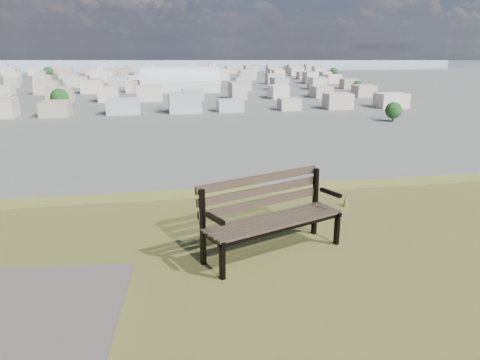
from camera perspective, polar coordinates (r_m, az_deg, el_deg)
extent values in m
cube|color=#3E2E23|center=(5.01, 5.35, -5.51)|extent=(1.53, 0.69, 0.03)
cube|color=#3E2E23|center=(5.09, 4.59, -5.15)|extent=(1.53, 0.69, 0.03)
cube|color=#3E2E23|center=(5.17, 3.86, -4.79)|extent=(1.53, 0.69, 0.03)
cube|color=#3E2E23|center=(5.25, 3.14, -4.45)|extent=(1.53, 0.69, 0.03)
cube|color=#3E2E23|center=(5.26, 2.70, -2.74)|extent=(1.52, 0.65, 0.09)
cube|color=#3E2E23|center=(5.23, 2.57, -1.32)|extent=(1.52, 0.65, 0.09)
cube|color=#3E2E23|center=(5.21, 2.45, 0.12)|extent=(1.52, 0.65, 0.09)
cube|color=black|center=(4.67, -2.18, -9.79)|extent=(0.06, 0.07, 0.40)
cube|color=black|center=(4.89, -4.57, -5.82)|extent=(0.06, 0.07, 0.83)
cube|color=black|center=(4.74, -3.34, -7.11)|extent=(0.21, 0.43, 0.05)
cube|color=black|center=(4.62, -3.10, -4.72)|extent=(0.17, 0.32, 0.04)
cube|color=black|center=(5.56, 11.74, -5.78)|extent=(0.06, 0.07, 0.40)
cube|color=black|center=(5.75, 9.14, -2.62)|extent=(0.06, 0.07, 0.83)
cube|color=black|center=(5.62, 10.54, -3.61)|extent=(0.21, 0.43, 0.05)
cube|color=black|center=(5.52, 10.98, -1.53)|extent=(0.17, 0.32, 0.04)
cube|color=black|center=(5.02, 5.41, -5.98)|extent=(1.52, 0.65, 0.04)
cube|color=black|center=(5.27, 3.08, -4.83)|extent=(1.52, 0.65, 0.04)
cone|color=brown|center=(6.91, 12.76, -2.46)|extent=(0.08, 0.08, 0.18)
cube|color=silver|center=(304.03, -7.24, 11.15)|extent=(50.21, 24.22, 5.42)
cylinder|color=white|center=(303.82, -7.25, 11.66)|extent=(50.21, 24.22, 20.61)
cube|color=#C0B2A4|center=(207.28, -20.91, 8.29)|extent=(11.00, 11.00, 7.00)
cube|color=#BAA994|center=(204.51, -14.21, 8.76)|extent=(11.00, 11.00, 7.00)
cube|color=#A7A7AB|center=(204.55, -7.41, 9.11)|extent=(11.00, 11.00, 7.00)
cube|color=beige|center=(207.38, -0.70, 9.33)|extent=(11.00, 11.00, 7.00)
cube|color=tan|center=(212.90, 5.76, 9.42)|extent=(11.00, 11.00, 7.00)
cube|color=silver|center=(220.90, 11.82, 9.40)|extent=(11.00, 11.00, 7.00)
cube|color=beige|center=(231.12, 17.40, 9.29)|extent=(11.00, 11.00, 7.00)
cube|color=#BAA994|center=(263.84, -26.92, 9.05)|extent=(11.00, 11.00, 7.00)
cube|color=#A7A7AB|center=(258.35, -21.75, 9.52)|extent=(11.00, 11.00, 7.00)
cube|color=beige|center=(255.01, -16.38, 9.93)|extent=(11.00, 11.00, 7.00)
cube|color=tan|center=(253.91, -10.90, 10.26)|extent=(11.00, 11.00, 7.00)
cube|color=silver|center=(255.07, -5.42, 10.49)|extent=(11.00, 11.00, 7.00)
cube|color=beige|center=(258.46, -0.02, 10.63)|extent=(11.00, 11.00, 7.00)
cube|color=beige|center=(264.00, 5.19, 10.68)|extent=(11.00, 11.00, 7.00)
cube|color=#C0B2A4|center=(271.56, 10.15, 10.64)|extent=(11.00, 11.00, 7.00)
cube|color=#BAA994|center=(280.96, 14.81, 10.54)|extent=(11.00, 11.00, 7.00)
cube|color=tan|center=(315.05, -26.64, 9.93)|extent=(11.00, 11.00, 7.00)
cube|color=silver|center=(309.54, -22.31, 10.34)|extent=(11.00, 11.00, 7.00)
cube|color=beige|center=(305.81, -17.83, 10.70)|extent=(11.00, 11.00, 7.00)
cube|color=beige|center=(303.95, -13.26, 11.01)|extent=(11.00, 11.00, 7.00)
cube|color=#C0B2A4|center=(303.97, -8.66, 11.24)|extent=(11.00, 11.00, 7.00)
cube|color=#BAA994|center=(305.89, -4.07, 11.41)|extent=(11.00, 11.00, 7.00)
cube|color=#A7A7AB|center=(309.65, 0.43, 11.50)|extent=(11.00, 11.00, 7.00)
cube|color=beige|center=(315.21, 4.80, 11.53)|extent=(11.00, 11.00, 7.00)
cube|color=tan|center=(322.45, 9.00, 11.49)|extent=(11.00, 11.00, 7.00)
cube|color=silver|center=(331.29, 12.99, 11.40)|extent=(11.00, 11.00, 7.00)
cube|color=#C0B2A4|center=(366.31, -26.44, 10.56)|extent=(11.00, 11.00, 7.00)
cube|color=#BAA994|center=(360.79, -22.71, 10.93)|extent=(11.00, 11.00, 7.00)
cube|color=#A7A7AB|center=(356.80, -18.87, 11.25)|extent=(11.00, 11.00, 7.00)
cube|color=beige|center=(354.39, -14.96, 11.54)|extent=(11.00, 11.00, 7.00)
cube|color=tan|center=(353.59, -11.00, 11.77)|extent=(11.00, 11.00, 7.00)
cube|color=silver|center=(354.43, -7.04, 11.94)|extent=(11.00, 11.00, 7.00)
cube|color=beige|center=(356.88, -3.11, 12.06)|extent=(11.00, 11.00, 7.00)
cube|color=beige|center=(360.91, 0.76, 12.13)|extent=(11.00, 11.00, 7.00)
cube|color=#C0B2A4|center=(366.47, 4.52, 12.14)|extent=(11.00, 11.00, 7.00)
cube|color=#BAA994|center=(373.50, 8.15, 12.10)|extent=(11.00, 11.00, 7.00)
cube|color=#A7A7AB|center=(381.90, 11.64, 12.02)|extent=(11.00, 11.00, 7.00)
cube|color=silver|center=(417.62, -26.29, 11.04)|extent=(11.00, 11.00, 7.00)
cube|color=beige|center=(412.08, -23.02, 11.37)|extent=(11.00, 11.00, 7.00)
cube|color=beige|center=(407.89, -19.66, 11.66)|extent=(11.00, 11.00, 7.00)
cube|color=#C0B2A4|center=(405.07, -16.24, 11.93)|extent=(11.00, 11.00, 7.00)
cube|color=#BAA994|center=(403.66, -12.77, 12.15)|extent=(11.00, 11.00, 7.00)
cube|color=#A7A7AB|center=(403.68, -9.29, 12.33)|extent=(11.00, 11.00, 7.00)
cube|color=beige|center=(405.12, -5.82, 12.46)|extent=(11.00, 11.00, 7.00)
cube|color=tan|center=(407.97, -2.38, 12.55)|extent=(11.00, 11.00, 7.00)
cube|color=silver|center=(412.21, 1.00, 12.59)|extent=(11.00, 11.00, 7.00)
cube|color=beige|center=(417.78, 4.31, 12.60)|extent=(11.00, 11.00, 7.00)
cube|color=beige|center=(424.63, 7.51, 12.56)|extent=(11.00, 11.00, 7.00)
cube|color=#C0B2A4|center=(432.71, 10.61, 12.49)|extent=(11.00, 11.00, 7.00)
cube|color=beige|center=(468.95, -26.17, 11.42)|extent=(11.00, 11.00, 7.00)
cube|color=tan|center=(463.41, -23.25, 11.71)|extent=(11.00, 11.00, 7.00)
cube|color=silver|center=(459.05, -20.27, 11.98)|extent=(11.00, 11.00, 7.00)
cube|color=beige|center=(455.92, -17.23, 12.22)|extent=(11.00, 11.00, 7.00)
cube|color=beige|center=(454.04, -14.16, 12.44)|extent=(11.00, 11.00, 7.00)
cube|color=#C0B2A4|center=(453.42, -11.06, 12.61)|extent=(11.00, 11.00, 7.00)
cube|color=#BAA994|center=(454.07, -7.96, 12.75)|extent=(11.00, 11.00, 7.00)
cube|color=#A7A7AB|center=(455.98, -4.87, 12.86)|extent=(11.00, 11.00, 7.00)
cube|color=beige|center=(459.15, -1.81, 12.93)|extent=(11.00, 11.00, 7.00)
cube|color=tan|center=(463.53, 1.19, 12.96)|extent=(11.00, 11.00, 7.00)
cube|color=silver|center=(469.10, 4.14, 12.96)|extent=(11.00, 11.00, 7.00)
cube|color=beige|center=(475.83, 7.01, 12.92)|extent=(11.00, 11.00, 7.00)
cube|color=beige|center=(483.64, 9.79, 12.86)|extent=(11.00, 11.00, 7.00)
cube|color=#A7A7AB|center=(520.30, -26.07, 11.72)|extent=(11.00, 11.00, 7.00)
cube|color=beige|center=(514.75, -23.45, 11.99)|extent=(11.00, 11.00, 7.00)
cube|color=tan|center=(510.27, -20.76, 12.23)|extent=(11.00, 11.00, 7.00)
cube|color=silver|center=(506.88, -18.03, 12.46)|extent=(11.00, 11.00, 7.00)
cube|color=beige|center=(504.62, -15.27, 12.66)|extent=(11.00, 11.00, 7.00)
cube|color=beige|center=(503.49, -12.48, 12.83)|extent=(11.00, 11.00, 7.00)
cube|color=#C0B2A4|center=(503.51, -9.68, 12.98)|extent=(11.00, 11.00, 7.00)
cube|color=#BAA994|center=(504.66, -6.88, 13.09)|extent=(11.00, 11.00, 7.00)
cube|color=#A7A7AB|center=(506.95, -4.11, 13.17)|extent=(11.00, 11.00, 7.00)
cube|color=beige|center=(510.37, -1.36, 13.23)|extent=(11.00, 11.00, 7.00)
cube|color=tan|center=(514.87, 1.35, 13.25)|extent=(11.00, 11.00, 7.00)
cube|color=silver|center=(520.45, 4.00, 13.25)|extent=(11.00, 11.00, 7.00)
cube|color=beige|center=(527.06, 6.60, 13.22)|extent=(11.00, 11.00, 7.00)
cube|color=beige|center=(534.67, 9.12, 13.16)|extent=(11.00, 11.00, 7.00)
cube|color=#A7A7AB|center=(571.66, -25.99, 11.96)|extent=(11.00, 11.00, 7.00)
cube|color=beige|center=(566.10, -23.60, 12.21)|extent=(11.00, 11.00, 7.00)
cube|color=tan|center=(561.52, -21.16, 12.44)|extent=(11.00, 11.00, 7.00)
cube|color=silver|center=(557.93, -18.68, 12.65)|extent=(11.00, 11.00, 7.00)
cube|color=beige|center=(555.36, -16.17, 12.84)|extent=(11.00, 11.00, 7.00)
cube|color=beige|center=(553.81, -13.64, 13.01)|extent=(11.00, 11.00, 7.00)
cube|color=#C0B2A4|center=(553.30, -11.09, 13.15)|extent=(11.00, 11.00, 7.00)
cube|color=#BAA994|center=(553.84, -8.55, 13.27)|extent=(11.00, 11.00, 7.00)
cube|color=#A7A7AB|center=(555.41, -6.01, 13.36)|extent=(11.00, 11.00, 7.00)
cube|color=beige|center=(558.01, -3.48, 13.43)|extent=(11.00, 11.00, 7.00)
cube|color=tan|center=(561.62, -0.98, 13.47)|extent=(11.00, 11.00, 7.00)
cube|color=silver|center=(566.23, 1.48, 13.49)|extent=(11.00, 11.00, 7.00)
cube|color=beige|center=(571.81, 3.89, 13.48)|extent=(11.00, 11.00, 7.00)
cube|color=beige|center=(578.33, 6.26, 13.45)|extent=(11.00, 11.00, 7.00)
cube|color=#C0B2A4|center=(585.77, 8.57, 13.40)|extent=(11.00, 11.00, 7.00)
cylinder|color=#36281B|center=(187.99, 18.14, 7.11)|extent=(0.80, 0.80, 2.10)
sphere|color=black|center=(187.58, 18.22, 8.06)|extent=(6.30, 6.30, 6.30)
cylinder|color=#36281B|center=(227.78, -21.03, 8.33)|extent=(0.80, 0.80, 2.70)
sphere|color=black|center=(227.35, -21.14, 9.34)|extent=(8.10, 8.10, 8.10)
cylinder|color=#36281B|center=(312.48, 14.09, 10.61)|extent=(0.80, 0.80, 1.95)
sphere|color=black|center=(312.24, 14.13, 11.15)|extent=(5.85, 5.85, 5.85)
cylinder|color=#36281B|center=(408.12, -2.38, 12.22)|extent=(0.80, 0.80, 2.25)
sphere|color=black|center=(407.92, -2.38, 12.69)|extent=(6.75, 6.75, 6.75)
cylinder|color=#36281B|center=(472.11, -22.26, 11.62)|extent=(0.80, 0.80, 2.85)
sphere|color=black|center=(471.90, -22.31, 12.13)|extent=(8.55, 8.55, 8.55)
cylinder|color=#36281B|center=(519.91, -25.83, 11.49)|extent=(0.80, 0.80, 2.40)
sphere|color=black|center=(519.74, -25.87, 11.88)|extent=(7.20, 7.20, 7.20)
cylinder|color=#36281B|center=(306.59, -3.31, 10.97)|extent=(0.80, 0.80, 2.10)
sphere|color=black|center=(306.33, -3.32, 11.56)|extent=(6.30, 6.30, 6.30)
cylinder|color=#36281B|center=(456.54, 11.35, 12.34)|extent=(0.80, 0.80, 2.55)
sphere|color=black|center=(456.34, 11.37, 12.82)|extent=(7.65, 7.65, 7.65)
cube|color=#91A6B8|center=(903.21, -11.15, 13.88)|extent=(2400.00, 700.00, 0.12)
cube|color=#9DB1C3|center=(1400.89, -4.86, 15.65)|extent=(700.00, 220.00, 45.00)
cube|color=#9DB1C3|center=(1573.47, 14.10, 15.54)|extent=(500.00, 220.00, 60.00)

